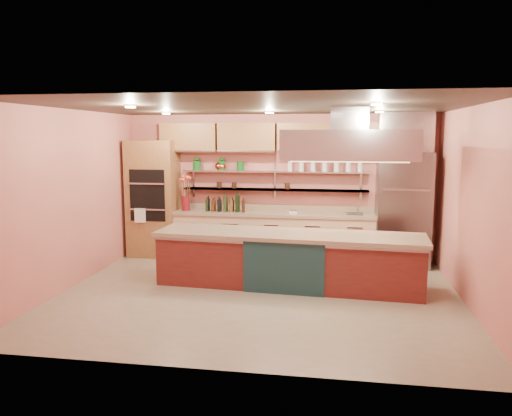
% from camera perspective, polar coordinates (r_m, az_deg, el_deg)
% --- Properties ---
extents(floor, '(6.00, 5.00, 0.02)m').
position_cam_1_polar(floor, '(7.68, 0.24, -9.94)').
color(floor, gray).
rests_on(floor, ground).
extents(ceiling, '(6.00, 5.00, 0.02)m').
position_cam_1_polar(ceiling, '(7.30, 0.26, 11.50)').
color(ceiling, black).
rests_on(ceiling, wall_back).
extents(wall_back, '(6.00, 0.04, 2.80)m').
position_cam_1_polar(wall_back, '(9.82, 2.51, 2.48)').
color(wall_back, '#C96C5F').
rests_on(wall_back, floor).
extents(wall_front, '(6.00, 0.04, 2.80)m').
position_cam_1_polar(wall_front, '(4.94, -4.25, -3.30)').
color(wall_front, '#C96C5F').
rests_on(wall_front, floor).
extents(wall_left, '(0.04, 5.00, 2.80)m').
position_cam_1_polar(wall_left, '(8.36, -20.52, 0.95)').
color(wall_left, '#C96C5F').
rests_on(wall_left, floor).
extents(wall_right, '(0.04, 5.00, 2.80)m').
position_cam_1_polar(wall_right, '(7.51, 23.50, 0.01)').
color(wall_right, '#C96C5F').
rests_on(wall_right, floor).
extents(oven_stack, '(0.95, 0.64, 2.30)m').
position_cam_1_polar(oven_stack, '(10.12, -11.64, 1.07)').
color(oven_stack, brown).
rests_on(oven_stack, floor).
extents(refrigerator, '(0.95, 0.72, 2.10)m').
position_cam_1_polar(refrigerator, '(9.52, 16.43, -0.16)').
color(refrigerator, slate).
rests_on(refrigerator, floor).
extents(back_counter, '(3.84, 0.64, 0.93)m').
position_cam_1_polar(back_counter, '(9.67, 1.97, -3.21)').
color(back_counter, tan).
rests_on(back_counter, floor).
extents(wall_shelf_lower, '(3.60, 0.26, 0.03)m').
position_cam_1_polar(wall_shelf_lower, '(9.70, 2.12, 2.12)').
color(wall_shelf_lower, '#AAADB1').
rests_on(wall_shelf_lower, wall_back).
extents(wall_shelf_upper, '(3.60, 0.26, 0.03)m').
position_cam_1_polar(wall_shelf_upper, '(9.67, 2.13, 4.18)').
color(wall_shelf_upper, '#AAADB1').
rests_on(wall_shelf_upper, wall_back).
extents(upper_cabinets, '(4.60, 0.36, 0.55)m').
position_cam_1_polar(upper_cabinets, '(9.59, 2.42, 8.03)').
color(upper_cabinets, brown).
rests_on(upper_cabinets, wall_back).
extents(range_hood, '(2.00, 1.00, 0.45)m').
position_cam_1_polar(range_hood, '(7.73, 10.54, 7.10)').
color(range_hood, '#AAADB1').
rests_on(range_hood, ceiling).
extents(ceiling_downlights, '(4.00, 2.80, 0.02)m').
position_cam_1_polar(ceiling_downlights, '(7.50, 0.50, 11.18)').
color(ceiling_downlights, '#FFE5A5').
rests_on(ceiling_downlights, ceiling).
extents(island, '(4.20, 1.18, 0.86)m').
position_cam_1_polar(island, '(8.01, 3.71, -5.89)').
color(island, maroon).
rests_on(island, floor).
extents(flower_vase, '(0.21, 0.21, 0.29)m').
position_cam_1_polar(flower_vase, '(9.88, -8.04, 0.55)').
color(flower_vase, maroon).
rests_on(flower_vase, back_counter).
extents(oil_bottle_cluster, '(0.87, 0.37, 0.27)m').
position_cam_1_polar(oil_bottle_cluster, '(9.68, -3.50, 0.39)').
color(oil_bottle_cluster, black).
rests_on(oil_bottle_cluster, back_counter).
extents(kitchen_scale, '(0.17, 0.14, 0.08)m').
position_cam_1_polar(kitchen_scale, '(9.49, 4.28, -0.33)').
color(kitchen_scale, silver).
rests_on(kitchen_scale, back_counter).
extents(bar_faucet, '(0.04, 0.04, 0.20)m').
position_cam_1_polar(bar_faucet, '(9.56, 11.54, -0.06)').
color(bar_faucet, white).
rests_on(bar_faucet, back_counter).
extents(copper_kettle, '(0.26, 0.26, 0.16)m').
position_cam_1_polar(copper_kettle, '(9.86, -4.14, 4.79)').
color(copper_kettle, '#BC432B').
rests_on(copper_kettle, wall_shelf_upper).
extents(green_canister, '(0.19, 0.19, 0.18)m').
position_cam_1_polar(green_canister, '(9.77, -1.78, 4.83)').
color(green_canister, '#104D16').
rests_on(green_canister, wall_shelf_upper).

